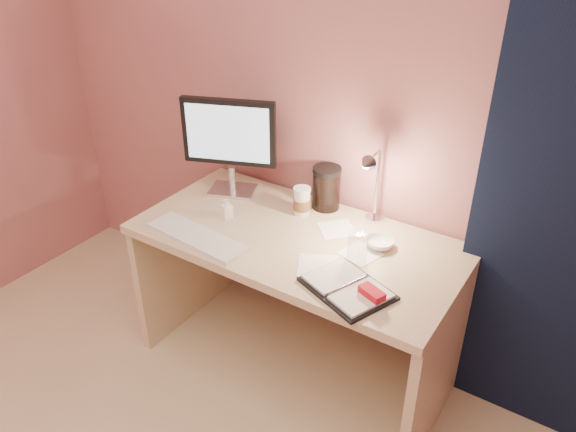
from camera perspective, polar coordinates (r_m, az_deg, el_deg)
The scene contains 13 objects.
desk at distance 2.56m, azimuth 1.78°, elevation -5.61°, with size 1.40×0.70×0.73m.
monitor at distance 2.63m, azimuth -5.97°, elevation 7.89°, with size 0.42×0.22×0.47m.
keyboard at distance 2.39m, azimuth -9.30°, elevation -2.11°, with size 0.47×0.14×0.02m, color silver.
planner at distance 2.08m, azimuth 6.24°, elevation -7.29°, with size 0.38×0.33×0.05m.
paper_a at distance 2.20m, azimuth 3.08°, elevation -5.07°, with size 0.16×0.16×0.00m, color white.
paper_b at distance 2.29m, azimuth 7.35°, elevation -3.82°, with size 0.14×0.14×0.00m, color white.
paper_c at distance 2.43m, azimuth 5.01°, elevation -1.37°, with size 0.15×0.15×0.00m, color white.
coffee_cup at distance 2.52m, azimuth 1.42°, elevation 1.47°, with size 0.08×0.08×0.13m.
clear_cup at distance 2.20m, azimuth 7.08°, elevation -3.06°, with size 0.08×0.08×0.14m, color white.
bowl at distance 2.33m, azimuth 9.32°, elevation -2.77°, with size 0.11×0.11×0.04m, color white.
lotion_bottle at distance 2.51m, azimuth -6.24°, elevation 0.80°, with size 0.04×0.04×0.09m, color white.
dark_jar at distance 2.56m, azimuth 3.92°, elevation 2.67°, with size 0.13×0.13×0.18m, color black.
desk_lamp at distance 2.35m, azimuth 8.09°, elevation 3.47°, with size 0.08×0.22×0.36m.
Camera 1 is at (1.07, -0.32, 2.00)m, focal length 35.00 mm.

